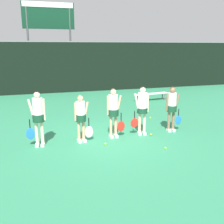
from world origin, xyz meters
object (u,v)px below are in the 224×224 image
object	(u,v)px
tennis_ball_1	(115,121)
tennis_ball_4	(151,135)
bench_courtside	(151,94)
player_2	(113,109)
tennis_ball_6	(150,118)
player_0	(38,114)
player_3	(142,107)
player_4	(172,105)
player_1	(81,115)
tennis_ball_0	(116,128)
tennis_ball_5	(166,148)
scoreboard	(49,23)
tennis_ball_2	(105,144)

from	to	relation	value
tennis_ball_1	tennis_ball_4	distance (m)	2.17
bench_courtside	player_2	xyz separation A→B (m)	(-4.05, -5.44, 0.63)
tennis_ball_6	tennis_ball_4	bearing A→B (deg)	-114.64
player_0	player_3	size ratio (longest dim) A/B	1.01
player_4	tennis_ball_6	size ratio (longest dim) A/B	25.10
bench_courtside	tennis_ball_6	bearing A→B (deg)	-123.18
player_0	player_1	distance (m)	1.36
tennis_ball_0	tennis_ball_5	size ratio (longest dim) A/B	1.06
player_1	tennis_ball_1	world-z (taller)	player_1
player_1	bench_courtside	bearing A→B (deg)	39.48
scoreboard	tennis_ball_4	xyz separation A→B (m)	(2.55, -11.54, -4.68)
player_3	player_2	bearing A→B (deg)	-170.23
player_4	tennis_ball_1	xyz separation A→B (m)	(-1.64, 1.80, -0.96)
bench_courtside	tennis_ball_1	size ratio (longest dim) A/B	30.04
player_3	tennis_ball_6	distance (m)	2.45
bench_courtside	tennis_ball_1	bearing A→B (deg)	-140.52
tennis_ball_2	tennis_ball_5	size ratio (longest dim) A/B	1.08
player_4	tennis_ball_6	xyz separation A→B (m)	(0.02, 1.83, -0.97)
player_2	tennis_ball_2	size ratio (longest dim) A/B	25.20
player_1	player_2	distance (m)	1.17
bench_courtside	tennis_ball_0	world-z (taller)	bench_courtside
player_0	tennis_ball_6	size ratio (longest dim) A/B	26.49
player_0	tennis_ball_6	xyz separation A→B (m)	(4.83, 1.94, -1.02)
tennis_ball_1	player_1	bearing A→B (deg)	-133.00
player_0	tennis_ball_1	distance (m)	3.84
bench_courtside	player_0	size ratio (longest dim) A/B	1.20
player_0	player_4	xyz separation A→B (m)	(4.81, 0.11, -0.05)
player_1	tennis_ball_5	bearing A→B (deg)	-38.01
player_4	tennis_ball_2	bearing A→B (deg)	-160.46
player_4	tennis_ball_0	bearing A→B (deg)	161.38
player_1	tennis_ball_0	xyz separation A→B (m)	(1.55, 1.02, -0.89)
bench_courtside	player_1	world-z (taller)	player_1
tennis_ball_1	tennis_ball_5	size ratio (longest dim) A/B	1.12
tennis_ball_2	tennis_ball_6	size ratio (longest dim) A/B	1.02
bench_courtside	player_1	distance (m)	7.63
scoreboard	tennis_ball_2	size ratio (longest dim) A/B	88.26
bench_courtside	player_4	distance (m)	5.72
player_1	player_4	world-z (taller)	player_4
scoreboard	player_3	size ratio (longest dim) A/B	3.45
bench_courtside	player_4	world-z (taller)	player_4
tennis_ball_1	bench_courtside	bearing A→B (deg)	46.74
player_4	tennis_ball_6	distance (m)	2.07
player_2	player_4	size ratio (longest dim) A/B	1.03
player_2	tennis_ball_4	size ratio (longest dim) A/B	24.38
tennis_ball_2	tennis_ball_4	size ratio (longest dim) A/B	0.97
player_1	tennis_ball_0	world-z (taller)	player_1
tennis_ball_2	player_4	bearing A→B (deg)	13.59
tennis_ball_6	player_3	bearing A→B (deg)	-123.55
player_1	tennis_ball_1	size ratio (longest dim) A/B	22.30
player_0	player_4	size ratio (longest dim) A/B	1.06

